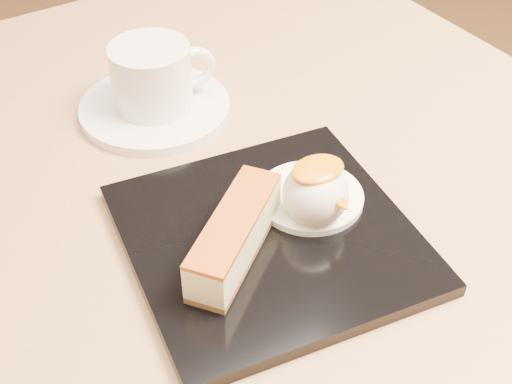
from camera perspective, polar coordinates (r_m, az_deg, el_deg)
table at (r=0.74m, az=-3.66°, el=-8.57°), size 0.80×0.80×0.72m
dessert_plate at (r=0.57m, az=1.08°, el=-3.68°), size 0.25×0.25×0.01m
cheesecake at (r=0.54m, az=-1.71°, el=-3.49°), size 0.11×0.10×0.04m
cream_smear at (r=0.60m, az=4.31°, el=-0.39°), size 0.09×0.09×0.01m
ice_cream_scoop at (r=0.56m, az=4.79°, el=-0.11°), size 0.05×0.05×0.05m
mango_sauce at (r=0.55m, az=4.96°, el=1.82°), size 0.04×0.03×0.01m
mint_sprig at (r=0.60m, az=0.68°, el=0.18°), size 0.03×0.02×0.00m
saucer at (r=0.72m, az=-8.09°, el=6.67°), size 0.15×0.15×0.01m
coffee_cup at (r=0.70m, az=-8.22°, el=9.26°), size 0.10×0.08×0.06m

